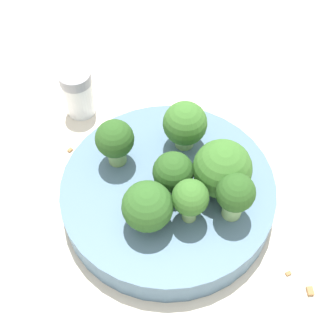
# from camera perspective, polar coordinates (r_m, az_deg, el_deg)

# --- Properties ---
(ground_plane) EXTENTS (3.00, 3.00, 0.00)m
(ground_plane) POSITION_cam_1_polar(r_m,az_deg,el_deg) (0.48, 0.00, -4.24)
(ground_plane) COLOR beige
(bowl) EXTENTS (0.21, 0.21, 0.03)m
(bowl) POSITION_cam_1_polar(r_m,az_deg,el_deg) (0.47, 0.00, -3.20)
(bowl) COLOR slate
(bowl) RESTS_ON ground_plane
(broccoli_floret_0) EXTENTS (0.06, 0.06, 0.06)m
(broccoli_floret_0) POSITION_cam_1_polar(r_m,az_deg,el_deg) (0.43, 6.62, -0.16)
(broccoli_floret_0) COLOR #7A9E5B
(broccoli_floret_0) RESTS_ON bowl
(broccoli_floret_1) EXTENTS (0.04, 0.04, 0.05)m
(broccoli_floret_1) POSITION_cam_1_polar(r_m,az_deg,el_deg) (0.44, 0.85, -0.17)
(broccoli_floret_1) COLOR #8EB770
(broccoli_floret_1) RESTS_ON bowl
(broccoli_floret_2) EXTENTS (0.04, 0.04, 0.05)m
(broccoli_floret_2) POSITION_cam_1_polar(r_m,az_deg,el_deg) (0.45, -6.49, 3.32)
(broccoli_floret_2) COLOR #7A9E5B
(broccoli_floret_2) RESTS_ON bowl
(broccoli_floret_3) EXTENTS (0.04, 0.04, 0.05)m
(broccoli_floret_3) POSITION_cam_1_polar(r_m,az_deg,el_deg) (0.46, 2.09, 5.30)
(broccoli_floret_3) COLOR #84AD66
(broccoli_floret_3) RESTS_ON bowl
(broccoli_floret_4) EXTENTS (0.05, 0.05, 0.05)m
(broccoli_floret_4) POSITION_cam_1_polar(r_m,az_deg,el_deg) (0.41, -1.88, -5.01)
(broccoli_floret_4) COLOR #7A9E5B
(broccoli_floret_4) RESTS_ON bowl
(broccoli_floret_5) EXTENTS (0.04, 0.04, 0.05)m
(broccoli_floret_5) POSITION_cam_1_polar(r_m,az_deg,el_deg) (0.42, 8.18, -3.26)
(broccoli_floret_5) COLOR #8EB770
(broccoli_floret_5) RESTS_ON bowl
(broccoli_floret_6) EXTENTS (0.03, 0.03, 0.05)m
(broccoli_floret_6) POSITION_cam_1_polar(r_m,az_deg,el_deg) (0.41, 2.73, -3.79)
(broccoli_floret_6) COLOR #84AD66
(broccoli_floret_6) RESTS_ON bowl
(pepper_shaker) EXTENTS (0.04, 0.04, 0.06)m
(pepper_shaker) POSITION_cam_1_polar(r_m,az_deg,el_deg) (0.55, -10.91, 9.04)
(pepper_shaker) COLOR silver
(pepper_shaker) RESTS_ON ground_plane
(almond_crumb_0) EXTENTS (0.01, 0.01, 0.01)m
(almond_crumb_0) POSITION_cam_1_polar(r_m,az_deg,el_deg) (0.53, -11.87, 2.24)
(almond_crumb_0) COLOR olive
(almond_crumb_0) RESTS_ON ground_plane
(almond_crumb_2) EXTENTS (0.01, 0.01, 0.01)m
(almond_crumb_2) POSITION_cam_1_polar(r_m,az_deg,el_deg) (0.46, 14.48, -12.29)
(almond_crumb_2) COLOR olive
(almond_crumb_2) RESTS_ON ground_plane
(almond_crumb_3) EXTENTS (0.01, 0.01, 0.01)m
(almond_crumb_3) POSITION_cam_1_polar(r_m,az_deg,el_deg) (0.46, 16.99, -14.07)
(almond_crumb_3) COLOR olive
(almond_crumb_3) RESTS_ON ground_plane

